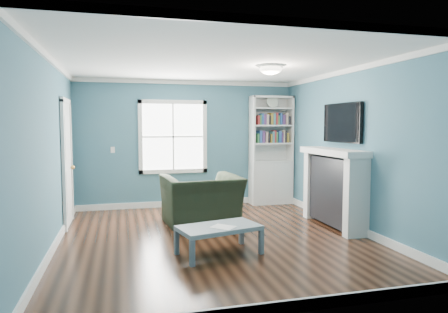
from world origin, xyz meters
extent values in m
plane|color=black|center=(0.00, 0.00, 0.00)|extent=(5.00, 5.00, 0.00)
plane|color=#39697F|center=(0.00, 2.50, 1.30)|extent=(4.50, 0.00, 4.50)
plane|color=#39697F|center=(0.00, -2.50, 1.30)|extent=(4.50, 0.00, 4.50)
plane|color=#39697F|center=(-2.25, 0.00, 1.30)|extent=(0.00, 5.00, 5.00)
plane|color=#39697F|center=(2.25, 0.00, 1.30)|extent=(0.00, 5.00, 5.00)
plane|color=white|center=(0.00, 0.00, 2.60)|extent=(5.00, 5.00, 0.00)
cube|color=white|center=(0.00, 2.48, 0.06)|extent=(4.50, 0.03, 0.12)
cube|color=white|center=(0.00, -2.48, 0.06)|extent=(4.50, 0.03, 0.12)
cube|color=white|center=(-2.23, 0.00, 0.06)|extent=(0.03, 5.00, 0.12)
cube|color=white|center=(2.23, 0.00, 0.06)|extent=(0.03, 5.00, 0.12)
cube|color=white|center=(0.00, 2.48, 2.56)|extent=(4.50, 0.04, 0.08)
cube|color=white|center=(0.00, -2.48, 2.56)|extent=(4.50, 0.04, 0.08)
cube|color=white|center=(-2.23, 0.00, 2.56)|extent=(0.04, 5.00, 0.08)
cube|color=white|center=(2.23, 0.00, 2.56)|extent=(0.04, 5.00, 0.08)
cube|color=white|center=(-0.30, 2.50, 1.45)|extent=(1.24, 0.01, 1.34)
cube|color=white|center=(-0.96, 2.48, 1.45)|extent=(0.08, 0.06, 1.50)
cube|color=white|center=(0.36, 2.48, 1.45)|extent=(0.08, 0.06, 1.50)
cube|color=white|center=(-0.30, 2.48, 0.74)|extent=(1.40, 0.06, 0.08)
cube|color=white|center=(-0.30, 2.48, 2.16)|extent=(1.40, 0.06, 0.08)
cube|color=white|center=(-0.30, 2.48, 1.45)|extent=(1.24, 0.03, 0.03)
cube|color=white|center=(-0.30, 2.48, 1.45)|extent=(0.03, 0.03, 1.34)
cube|color=silver|center=(1.77, 2.30, 0.45)|extent=(0.90, 0.35, 0.90)
cube|color=silver|center=(1.34, 2.30, 1.60)|extent=(0.04, 0.35, 1.40)
cube|color=silver|center=(2.20, 2.30, 1.60)|extent=(0.04, 0.35, 1.40)
cube|color=silver|center=(1.77, 2.46, 1.60)|extent=(0.90, 0.02, 1.40)
cube|color=silver|center=(1.77, 2.30, 2.28)|extent=(0.90, 0.35, 0.04)
cube|color=silver|center=(1.77, 2.30, 0.92)|extent=(0.84, 0.33, 0.03)
cube|color=silver|center=(1.77, 2.30, 1.30)|extent=(0.84, 0.33, 0.03)
cube|color=silver|center=(1.77, 2.30, 1.68)|extent=(0.84, 0.33, 0.03)
cube|color=silver|center=(1.77, 2.30, 2.04)|extent=(0.84, 0.33, 0.03)
cube|color=#33723F|center=(1.77, 2.28, 1.43)|extent=(0.70, 0.25, 0.22)
cube|color=#264C8C|center=(1.77, 2.28, 1.81)|extent=(0.70, 0.25, 0.22)
cylinder|color=beige|center=(1.77, 2.25, 2.19)|extent=(0.26, 0.06, 0.26)
cube|color=black|center=(2.09, 0.20, 0.60)|extent=(0.30, 1.20, 1.10)
cube|color=black|center=(2.07, 0.20, 0.40)|extent=(0.22, 0.65, 0.70)
cube|color=silver|center=(2.07, -0.47, 0.60)|extent=(0.36, 0.16, 1.20)
cube|color=silver|center=(2.07, 0.87, 0.60)|extent=(0.36, 0.16, 1.20)
cube|color=silver|center=(2.05, 0.20, 1.25)|extent=(0.44, 1.58, 0.10)
cube|color=black|center=(2.20, 0.20, 1.72)|extent=(0.06, 1.10, 0.65)
cube|color=silver|center=(-2.23, 1.40, 1.02)|extent=(0.04, 0.80, 2.05)
cube|color=white|center=(-2.22, 0.95, 1.02)|extent=(0.05, 0.08, 2.13)
cube|color=white|center=(-2.22, 1.85, 1.02)|extent=(0.05, 0.08, 2.13)
cube|color=white|center=(-2.22, 1.40, 2.09)|extent=(0.05, 0.98, 0.08)
sphere|color=#BF8C3F|center=(-2.17, 1.70, 0.95)|extent=(0.07, 0.07, 0.07)
ellipsoid|color=white|center=(0.90, 0.10, 2.54)|extent=(0.34, 0.34, 0.15)
cylinder|color=white|center=(0.90, 0.10, 2.58)|extent=(0.38, 0.38, 0.03)
cube|color=white|center=(-1.50, 2.48, 1.20)|extent=(0.08, 0.01, 0.12)
imported|color=black|center=(-0.01, 0.95, 0.55)|extent=(1.33, 0.94, 1.10)
cube|color=#505960|center=(-0.54, -1.09, 0.16)|extent=(0.07, 0.07, 0.32)
cube|color=#505960|center=(0.42, -0.86, 0.16)|extent=(0.07, 0.07, 0.32)
cube|color=#505960|center=(-0.66, -0.59, 0.16)|extent=(0.07, 0.07, 0.32)
cube|color=#505960|center=(0.30, -0.36, 0.16)|extent=(0.07, 0.07, 0.32)
cube|color=slate|center=(-0.12, -0.73, 0.35)|extent=(1.15, 0.80, 0.06)
cube|color=white|center=(-0.08, -0.81, 0.38)|extent=(0.37, 0.37, 0.00)
camera|label=1|loc=(-1.33, -5.70, 1.69)|focal=32.00mm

